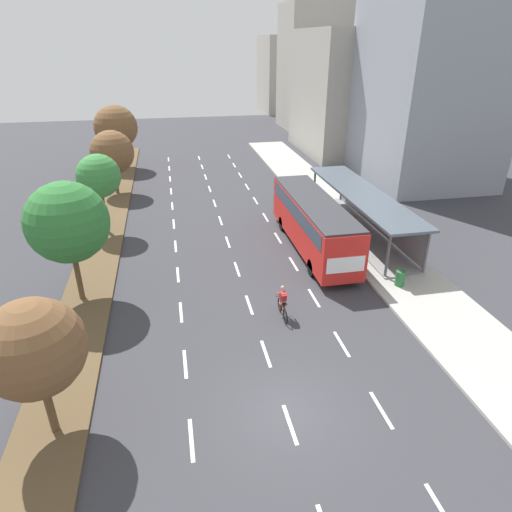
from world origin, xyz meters
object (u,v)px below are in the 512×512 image
at_px(median_tree_second, 67,223).
at_px(trash_bin, 400,278).
at_px(bus_shelter, 365,208).
at_px(cyclist, 283,303).
at_px(median_tree_nearest, 34,349).
at_px(median_tree_third, 99,176).
at_px(median_tree_fourth, 112,152).
at_px(bus, 313,219).
at_px(median_tree_fifth, 116,127).

height_order(median_tree_second, trash_bin, median_tree_second).
distance_m(bus_shelter, cyclist, 12.24).
height_order(cyclist, median_tree_nearest, median_tree_nearest).
bearing_deg(trash_bin, median_tree_third, 146.39).
relative_size(median_tree_second, median_tree_fourth, 1.15).
xyz_separation_m(bus, median_tree_fourth, (-13.39, 14.23, 1.64)).
distance_m(bus, median_tree_fifth, 27.07).
xyz_separation_m(bus, trash_bin, (3.20, -5.77, -1.49)).
relative_size(bus, median_tree_second, 1.80).
bearing_deg(median_tree_fifth, bus, -59.35).
xyz_separation_m(bus, median_tree_second, (-13.77, -3.71, 2.30)).
distance_m(bus, trash_bin, 6.76).
height_order(cyclist, median_tree_fifth, median_tree_fifth).
height_order(cyclist, median_tree_second, median_tree_second).
xyz_separation_m(bus_shelter, median_tree_second, (-18.05, -5.48, 2.51)).
height_order(median_tree_nearest, median_tree_third, median_tree_third).
xyz_separation_m(cyclist, median_tree_third, (-9.55, 12.59, 3.35)).
bearing_deg(median_tree_fifth, bus_shelter, -49.92).
distance_m(bus_shelter, median_tree_second, 19.03).
xyz_separation_m(median_tree_second, median_tree_fifth, (0.02, 26.91, -0.08)).
bearing_deg(median_tree_fourth, cyclist, -66.10).
xyz_separation_m(cyclist, trash_bin, (7.04, 1.56, -0.22)).
bearing_deg(cyclist, trash_bin, 12.49).
xyz_separation_m(median_tree_nearest, median_tree_fourth, (-0.03, 26.91, 0.11)).
bearing_deg(median_tree_fifth, median_tree_nearest, -89.38).
height_order(bus_shelter, cyclist, bus_shelter).
height_order(median_tree_nearest, trash_bin, median_tree_nearest).
bearing_deg(median_tree_fifth, trash_bin, -59.67).
distance_m(bus_shelter, trash_bin, 7.73).
xyz_separation_m(bus, median_tree_nearest, (-13.37, -12.68, 1.53)).
bearing_deg(median_tree_fourth, bus_shelter, -35.18).
bearing_deg(median_tree_fourth, median_tree_second, -91.21).
distance_m(cyclist, median_tree_fourth, 23.76).
distance_m(bus_shelter, median_tree_third, 18.16).
xyz_separation_m(median_tree_third, trash_bin, (16.59, -11.03, -3.56)).
height_order(median_tree_fourth, median_tree_fifth, median_tree_fifth).
distance_m(median_tree_fourth, median_tree_fifth, 9.00).
height_order(bus, median_tree_fifth, median_tree_fifth).
distance_m(median_tree_second, median_tree_fifth, 26.91).
distance_m(median_tree_nearest, median_tree_third, 17.95).
height_order(median_tree_nearest, median_tree_fourth, median_tree_fourth).
bearing_deg(median_tree_fourth, median_tree_third, -90.00).
bearing_deg(trash_bin, median_tree_second, 173.09).
bearing_deg(bus_shelter, bus, -157.50).
height_order(bus, median_tree_nearest, median_tree_nearest).
xyz_separation_m(cyclist, median_tree_fourth, (-9.55, 21.56, 2.92)).
relative_size(median_tree_second, trash_bin, 7.37).
xyz_separation_m(median_tree_fourth, median_tree_fifth, (-0.36, 8.97, 0.59)).
height_order(bus, median_tree_fourth, median_tree_fourth).
height_order(bus, median_tree_third, median_tree_third).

